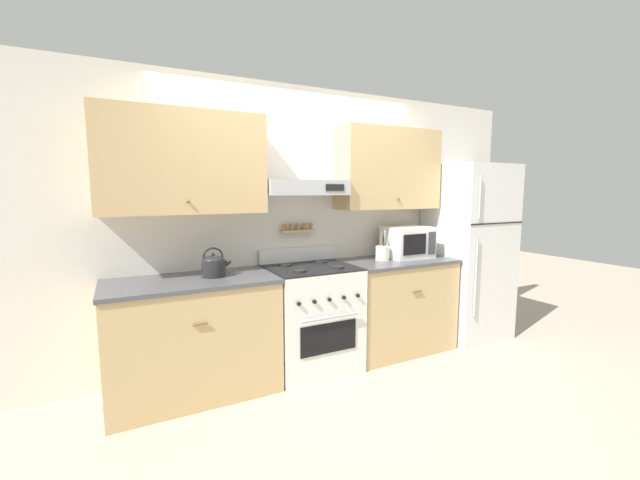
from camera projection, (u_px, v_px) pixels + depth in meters
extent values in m
plane|color=#B2A38E|center=(329.00, 382.00, 3.28)|extent=(16.00, 16.00, 0.00)
cube|color=silver|center=(294.00, 224.00, 3.74)|extent=(5.20, 0.08, 2.55)
cube|color=tan|center=(183.00, 163.00, 3.03)|extent=(1.25, 0.33, 0.79)
sphere|color=brown|center=(188.00, 202.00, 2.91)|extent=(0.02, 0.02, 0.02)
cube|color=tan|center=(388.00, 169.00, 3.92)|extent=(1.09, 0.33, 0.79)
sphere|color=brown|center=(398.00, 199.00, 3.80)|extent=(0.02, 0.02, 0.02)
cube|color=#ADAFB5|center=(304.00, 188.00, 3.50)|extent=(0.76, 0.37, 0.13)
cube|color=black|center=(335.00, 188.00, 3.43)|extent=(0.18, 0.01, 0.06)
cube|color=tan|center=(298.00, 231.00, 3.68)|extent=(0.34, 0.07, 0.02)
cylinder|color=olive|center=(284.00, 227.00, 3.61)|extent=(0.03, 0.03, 0.06)
cylinder|color=olive|center=(291.00, 227.00, 3.64)|extent=(0.03, 0.03, 0.06)
cylinder|color=olive|center=(298.00, 227.00, 3.67)|extent=(0.03, 0.03, 0.06)
cylinder|color=olive|center=(304.00, 226.00, 3.70)|extent=(0.03, 0.03, 0.06)
cylinder|color=olive|center=(311.00, 226.00, 3.73)|extent=(0.03, 0.03, 0.06)
cube|color=tan|center=(194.00, 339.00, 3.06)|extent=(1.25, 0.64, 0.88)
cube|color=#4C4C51|center=(191.00, 281.00, 3.01)|extent=(1.28, 0.67, 0.03)
cylinder|color=brown|center=(200.00, 325.00, 2.74)|extent=(0.10, 0.01, 0.01)
cube|color=tan|center=(395.00, 306.00, 3.95)|extent=(1.09, 0.64, 0.88)
cube|color=#4C4C51|center=(396.00, 261.00, 3.89)|extent=(1.11, 0.67, 0.03)
cylinder|color=brown|center=(418.00, 292.00, 3.63)|extent=(0.10, 0.01, 0.01)
cube|color=white|center=(312.00, 318.00, 3.51)|extent=(0.76, 0.65, 0.91)
cube|color=black|center=(329.00, 338.00, 3.23)|extent=(0.51, 0.01, 0.26)
cylinder|color=#ADAFB5|center=(330.00, 318.00, 3.19)|extent=(0.53, 0.02, 0.02)
cube|color=black|center=(311.00, 267.00, 3.46)|extent=(0.76, 0.65, 0.01)
cylinder|color=#232326|center=(300.00, 271.00, 3.23)|extent=(0.11, 0.11, 0.02)
cylinder|color=#232326|center=(338.00, 267.00, 3.40)|extent=(0.11, 0.11, 0.02)
cylinder|color=#232326|center=(286.00, 265.00, 3.51)|extent=(0.11, 0.11, 0.02)
cylinder|color=#232326|center=(322.00, 261.00, 3.67)|extent=(0.11, 0.11, 0.02)
cylinder|color=black|center=(299.00, 304.00, 3.06)|extent=(0.03, 0.02, 0.03)
cylinder|color=black|center=(315.00, 302.00, 3.12)|extent=(0.03, 0.02, 0.03)
cylinder|color=black|center=(330.00, 300.00, 3.18)|extent=(0.03, 0.02, 0.03)
cylinder|color=black|center=(344.00, 298.00, 3.25)|extent=(0.03, 0.02, 0.03)
cylinder|color=black|center=(358.00, 296.00, 3.31)|extent=(0.03, 0.02, 0.03)
cube|color=white|center=(297.00, 254.00, 3.71)|extent=(0.76, 0.04, 0.13)
cube|color=white|center=(468.00, 252.00, 4.28)|extent=(0.75, 0.71, 1.87)
cube|color=black|center=(498.00, 223.00, 3.92)|extent=(0.75, 0.01, 0.01)
cylinder|color=#ADAFB5|center=(480.00, 197.00, 3.75)|extent=(0.02, 0.02, 0.41)
cylinder|color=#ADAFB5|center=(476.00, 278.00, 3.84)|extent=(0.02, 0.02, 0.78)
cylinder|color=#232326|center=(213.00, 268.00, 3.10)|extent=(0.18, 0.18, 0.13)
ellipsoid|color=#232326|center=(213.00, 260.00, 3.09)|extent=(0.17, 0.17, 0.07)
sphere|color=black|center=(213.00, 254.00, 3.08)|extent=(0.02, 0.02, 0.02)
cylinder|color=#232326|center=(224.00, 265.00, 3.13)|extent=(0.11, 0.04, 0.10)
torus|color=black|center=(213.00, 257.00, 3.09)|extent=(0.16, 0.01, 0.16)
cube|color=white|center=(408.00, 242.00, 3.99)|extent=(0.46, 0.34, 0.31)
cube|color=black|center=(415.00, 244.00, 3.81)|extent=(0.27, 0.01, 0.20)
cube|color=#38383D|center=(432.00, 243.00, 3.91)|extent=(0.09, 0.01, 0.23)
cylinder|color=silver|center=(383.00, 253.00, 3.84)|extent=(0.14, 0.14, 0.14)
cylinder|color=olive|center=(381.00, 239.00, 3.80)|extent=(0.01, 0.05, 0.16)
cylinder|color=#28282B|center=(383.00, 238.00, 3.82)|extent=(0.01, 0.04, 0.16)
cylinder|color=#B2B2B7|center=(384.00, 238.00, 3.84)|extent=(0.01, 0.03, 0.16)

